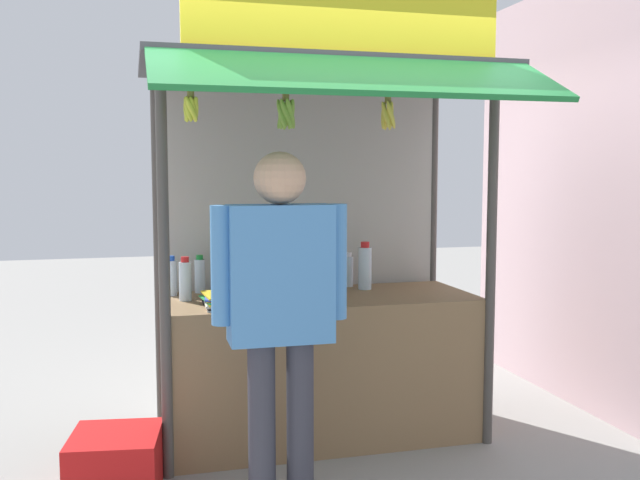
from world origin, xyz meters
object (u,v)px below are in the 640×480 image
water_bottle_front_right (171,277)px  vendor_person (280,297)px  water_bottle_back_left (230,280)px  banana_bunch_rightmost (286,113)px  plastic_crate (116,463)px  water_bottle_back_right (185,280)px  banana_bunch_leftmost (191,108)px  banana_bunch_inner_left (388,114)px  magazine_stack_front_left (275,304)px  water_bottle_center (348,271)px  water_bottle_left (200,275)px  magazine_stack_far_right (223,300)px  water_bottle_mid_right (365,267)px

water_bottle_front_right → vendor_person: bearing=-68.5°
water_bottle_front_right → water_bottle_back_left: bearing=-29.7°
banana_bunch_rightmost → plastic_crate: (-0.91, -0.02, -1.80)m
water_bottle_back_right → banana_bunch_leftmost: bearing=-89.5°
water_bottle_back_right → banana_bunch_inner_left: banana_bunch_inner_left is taller
magazine_stack_front_left → water_bottle_center: bearing=45.6°
plastic_crate → water_bottle_back_right: bearing=54.4°
water_bottle_left → magazine_stack_far_right: bearing=-81.1°
magazine_stack_far_right → banana_bunch_leftmost: (-0.19, -0.30, 1.05)m
water_bottle_mid_right → plastic_crate: bearing=-156.4°
water_bottle_back_right → magazine_stack_far_right: water_bottle_back_right is taller
vendor_person → water_bottle_front_right: bearing=-67.9°
banana_bunch_rightmost → banana_bunch_inner_left: 0.57m
water_bottle_center → magazine_stack_far_right: (-0.91, -0.51, -0.07)m
water_bottle_mid_right → banana_bunch_rightmost: bearing=-134.9°
water_bottle_front_right → water_bottle_mid_right: bearing=-3.7°
water_bottle_back_right → magazine_stack_front_left: 0.62m
magazine_stack_front_left → banana_bunch_rightmost: bearing=-79.3°
water_bottle_back_right → banana_bunch_leftmost: size_ratio=1.07×
water_bottle_center → banana_bunch_rightmost: bearing=-126.5°
magazine_stack_far_right → banana_bunch_rightmost: (0.31, -0.30, 1.03)m
water_bottle_front_right → vendor_person: (0.45, -1.15, 0.05)m
water_bottle_left → banana_bunch_leftmost: size_ratio=0.98×
water_bottle_center → banana_bunch_inner_left: (-0.03, -0.81, 0.97)m
water_bottle_mid_right → water_bottle_back_left: bearing=-172.7°
water_bottle_mid_right → magazine_stack_far_right: bearing=-158.9°
magazine_stack_far_right → vendor_person: vendor_person is taller
water_bottle_front_right → banana_bunch_leftmost: 1.23m
water_bottle_mid_right → magazine_stack_far_right: water_bottle_mid_right is taller
water_bottle_back_left → magazine_stack_front_left: water_bottle_back_left is taller
water_bottle_back_right → vendor_person: vendor_person is taller
banana_bunch_rightmost → plastic_crate: banana_bunch_rightmost is taller
magazine_stack_front_left → banana_bunch_leftmost: bearing=-160.6°
water_bottle_back_right → banana_bunch_rightmost: bearing=-48.1°
water_bottle_center → water_bottle_mid_right: (0.07, -0.13, 0.04)m
magazine_stack_front_left → banana_bunch_leftmost: size_ratio=1.23×
water_bottle_mid_right → banana_bunch_leftmost: size_ratio=1.27×
vendor_person → plastic_crate: (-0.79, 0.38, -0.90)m
magazine_stack_far_right → banana_bunch_leftmost: bearing=-122.2°
water_bottle_mid_right → vendor_person: (-0.79, -1.07, 0.02)m
water_bottle_back_left → water_bottle_back_right: 0.27m
banana_bunch_leftmost → banana_bunch_rightmost: (0.49, -0.00, -0.01)m
banana_bunch_inner_left → magazine_stack_front_left: bearing=164.5°
water_bottle_left → banana_bunch_rightmost: (0.39, -0.81, 0.96)m
water_bottle_mid_right → vendor_person: bearing=-126.3°
water_bottle_front_right → banana_bunch_rightmost: banana_bunch_rightmost is taller
water_bottle_mid_right → banana_bunch_inner_left: size_ratio=1.16×
water_bottle_front_right → banana_bunch_inner_left: 1.67m
banana_bunch_leftmost → plastic_crate: banana_bunch_leftmost is taller
water_bottle_center → water_bottle_front_right: bearing=-177.3°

